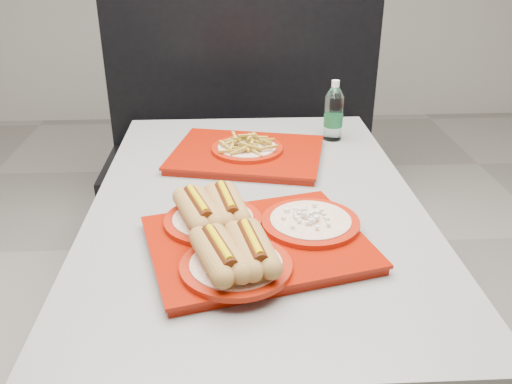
{
  "coord_description": "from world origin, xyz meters",
  "views": [
    {
      "loc": [
        -0.07,
        -1.35,
        1.43
      ],
      "look_at": [
        -0.01,
        -0.13,
        0.83
      ],
      "focal_mm": 38.0,
      "sensor_mm": 36.0,
      "label": 1
    }
  ],
  "objects": [
    {
      "name": "diner_table",
      "position": [
        0.0,
        0.0,
        0.58
      ],
      "size": [
        0.92,
        1.42,
        0.75
      ],
      "color": "black",
      "rests_on": "ground"
    },
    {
      "name": "booth_bench",
      "position": [
        0.0,
        1.09,
        0.4
      ],
      "size": [
        1.3,
        0.57,
        1.35
      ],
      "color": "black",
      "rests_on": "ground"
    },
    {
      "name": "tray_near",
      "position": [
        -0.03,
        -0.27,
        0.79
      ],
      "size": [
        0.57,
        0.5,
        0.11
      ],
      "rotation": [
        0.0,
        0.0,
        0.26
      ],
      "color": "#861103",
      "rests_on": "diner_table"
    },
    {
      "name": "tray_far",
      "position": [
        -0.01,
        0.29,
        0.78
      ],
      "size": [
        0.54,
        0.47,
        0.09
      ],
      "rotation": [
        0.0,
        0.0,
        -0.22
      ],
      "color": "#861103",
      "rests_on": "diner_table"
    },
    {
      "name": "water_bottle",
      "position": [
        0.3,
        0.45,
        0.84
      ],
      "size": [
        0.07,
        0.07,
        0.21
      ],
      "rotation": [
        0.0,
        0.0,
        0.12
      ],
      "color": "silver",
      "rests_on": "diner_table"
    }
  ]
}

